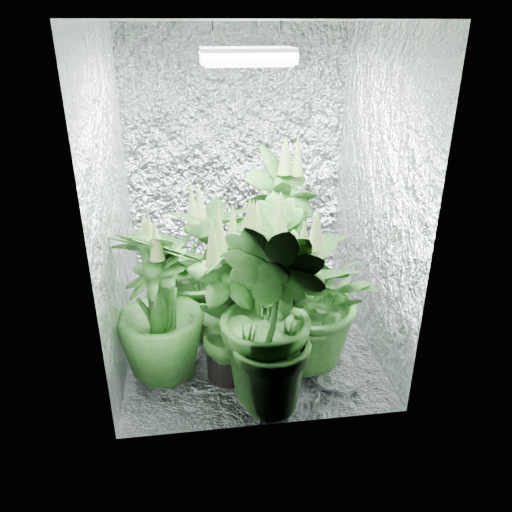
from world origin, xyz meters
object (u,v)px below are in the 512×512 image
object	(u,v)px
plant_d	(160,305)
circulation_fan	(317,278)
plant_c	(272,273)
plant_a	(204,264)
plant_b	(280,231)
plant_f	(228,305)
plant_g	(273,317)
grow_lamp	(247,56)
plant_e	(308,298)

from	to	relation	value
plant_d	circulation_fan	xyz separation A→B (m)	(1.18, 0.88, -0.35)
plant_c	circulation_fan	xyz separation A→B (m)	(0.45, 0.53, -0.34)
plant_a	plant_b	xyz separation A→B (m)	(0.58, 0.29, 0.09)
plant_b	plant_f	bearing A→B (deg)	-118.39
plant_f	plant_g	world-z (taller)	plant_g
plant_b	grow_lamp	bearing A→B (deg)	-120.47
plant_a	plant_g	distance (m)	0.91
plant_e	circulation_fan	bearing A→B (deg)	72.00
grow_lamp	circulation_fan	distance (m)	1.90
plant_f	plant_g	bearing A→B (deg)	-53.35
circulation_fan	plant_f	bearing A→B (deg)	-143.53
plant_e	plant_g	bearing A→B (deg)	-129.81
plant_b	plant_g	xyz separation A→B (m)	(-0.24, -1.14, -0.02)
plant_g	plant_a	bearing A→B (deg)	111.53
plant_c	plant_g	xyz separation A→B (m)	(-0.11, -0.71, 0.11)
grow_lamp	plant_b	size ratio (longest dim) A/B	0.39
circulation_fan	plant_a	bearing A→B (deg)	-170.36
plant_b	plant_e	xyz separation A→B (m)	(0.02, -0.82, -0.10)
plant_a	plant_f	bearing A→B (deg)	-78.06
plant_b	plant_f	world-z (taller)	plant_b
grow_lamp	plant_g	xyz separation A→B (m)	(0.05, -0.64, -1.25)
plant_d	plant_e	bearing A→B (deg)	-2.64
circulation_fan	plant_g	bearing A→B (deg)	-128.59
grow_lamp	plant_c	bearing A→B (deg)	25.51
plant_c	plant_d	size ratio (longest dim) A/B	0.96
grow_lamp	plant_d	xyz separation A→B (m)	(-0.56, -0.28, -1.33)
plant_a	plant_e	bearing A→B (deg)	-41.32
plant_c	plant_d	world-z (taller)	plant_d
grow_lamp	plant_a	xyz separation A→B (m)	(-0.28, 0.21, -1.32)
grow_lamp	plant_f	world-z (taller)	grow_lamp
plant_d	plant_g	world-z (taller)	plant_g
plant_b	plant_e	bearing A→B (deg)	-88.35
plant_d	grow_lamp	bearing A→B (deg)	26.41
plant_e	grow_lamp	bearing A→B (deg)	135.19
plant_a	grow_lamp	bearing A→B (deg)	-36.84
plant_c	plant_f	size ratio (longest dim) A/B	0.95
circulation_fan	plant_d	bearing A→B (deg)	-157.25
plant_e	circulation_fan	xyz separation A→B (m)	(0.30, 0.92, -0.36)
plant_a	plant_f	xyz separation A→B (m)	(0.12, -0.55, -0.01)
grow_lamp	plant_d	world-z (taller)	grow_lamp
grow_lamp	plant_b	bearing A→B (deg)	59.53
plant_c	plant_e	bearing A→B (deg)	-68.78
plant_b	plant_d	distance (m)	1.16
plant_c	plant_e	xyz separation A→B (m)	(0.15, -0.40, 0.02)
grow_lamp	plant_g	distance (m)	1.40
plant_b	plant_d	xyz separation A→B (m)	(-0.85, -0.78, -0.10)
plant_a	circulation_fan	distance (m)	1.05
plant_e	plant_g	distance (m)	0.42
plant_c	plant_f	bearing A→B (deg)	-127.71
plant_c	plant_g	distance (m)	0.73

